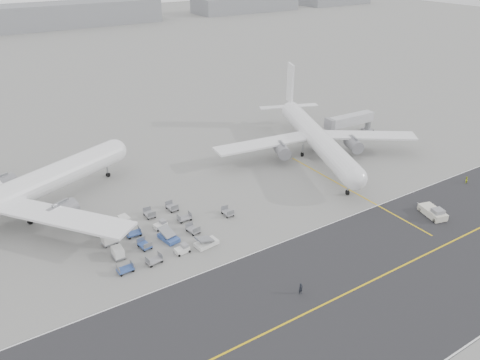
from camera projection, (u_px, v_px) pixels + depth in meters
ground at (245, 247)px, 79.95m from camera, size 700.00×700.00×0.00m
taxiway at (340, 296)px, 68.84m from camera, size 220.00×59.00×0.03m
horizon_buildings at (57, 27)px, 289.77m from camera, size 520.00×28.00×28.00m
airliner_a at (16, 194)px, 86.01m from camera, size 50.48×49.35×18.41m
airliner_b at (315, 136)px, 112.10m from camera, size 47.64×48.55×17.56m
pushback_tug at (433, 212)px, 88.71m from camera, size 4.04×7.48×2.11m
jet_bridge at (350, 121)px, 124.74m from camera, size 15.73×3.59×5.92m
gse_cluster at (153, 238)px, 82.48m from camera, size 23.86×23.14×1.99m
stray_dolly at (228, 215)px, 89.48m from camera, size 1.58×2.54×1.56m
ground_crew_a at (301, 289)px, 68.94m from camera, size 0.71×0.49×1.89m
ground_crew_b at (466, 180)px, 101.00m from camera, size 0.76×0.59×1.55m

